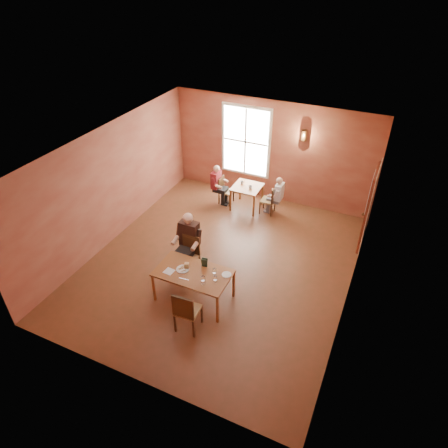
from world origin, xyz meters
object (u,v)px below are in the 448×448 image
at_px(main_table, 194,285).
at_px(diner_main, 187,250).
at_px(second_table, 247,197).
at_px(chair_diner_white, 268,200).
at_px(chair_empty, 188,309).
at_px(chair_diner_maroon, 226,191).
at_px(diner_white, 269,196).
at_px(diner_maroon, 226,185).
at_px(chair_diner_main, 188,257).

xyz_separation_m(main_table, diner_main, (-0.50, 0.62, 0.35)).
xyz_separation_m(main_table, second_table, (-0.37, 3.94, -0.02)).
xyz_separation_m(diner_main, chair_diner_white, (0.78, 3.32, -0.30)).
height_order(chair_empty, chair_diner_maroon, chair_empty).
height_order(main_table, diner_white, diner_white).
bearing_deg(diner_white, diner_maroon, 90.00).
height_order(diner_main, diner_white, diner_main).
bearing_deg(second_table, chair_empty, -82.11).
height_order(chair_diner_white, chair_diner_maroon, chair_diner_white).
distance_m(chair_diner_maroon, diner_maroon, 0.18).
height_order(chair_diner_white, diner_maroon, diner_maroon).
bearing_deg(chair_diner_main, main_table, 127.57).
height_order(diner_main, chair_empty, diner_main).
xyz_separation_m(chair_diner_main, second_table, (0.13, 3.29, -0.14)).
bearing_deg(diner_white, second_table, 90.00).
bearing_deg(diner_maroon, main_table, 14.87).
height_order(diner_white, diner_maroon, diner_maroon).
bearing_deg(main_table, diner_white, 85.46).
xyz_separation_m(chair_diner_white, chair_diner_maroon, (-1.30, 0.00, -0.01)).
bearing_deg(diner_white, main_table, 175.46).
bearing_deg(main_table, diner_main, 128.88).
relative_size(chair_diner_maroon, diner_maroon, 0.70).
distance_m(chair_diner_main, diner_maroon, 3.34).
distance_m(chair_diner_white, diner_white, 0.14).
distance_m(chair_empty, chair_diner_white, 4.71).
distance_m(main_table, diner_white, 3.96).
relative_size(chair_diner_main, diner_white, 0.88).
bearing_deg(chair_empty, diner_main, 115.62).
bearing_deg(diner_maroon, chair_diner_main, 9.43).
xyz_separation_m(main_table, diner_maroon, (-1.05, 3.94, 0.21)).
height_order(chair_diner_main, diner_maroon, diner_maroon).
bearing_deg(chair_empty, chair_diner_main, 115.10).
bearing_deg(diner_maroon, chair_diner_white, 90.00).
bearing_deg(chair_empty, main_table, 106.54).
distance_m(diner_main, diner_maroon, 3.37).
relative_size(diner_white, chair_diner_maroon, 1.36).
height_order(main_table, chair_empty, chair_empty).
relative_size(chair_empty, chair_diner_white, 1.18).
distance_m(chair_diner_main, diner_white, 3.39).
height_order(main_table, diner_main, diner_main).
relative_size(chair_diner_main, second_table, 1.23).
relative_size(chair_empty, diner_white, 0.90).
height_order(diner_main, diner_maroon, diner_main).
height_order(chair_diner_main, chair_diner_maroon, chair_diner_main).
bearing_deg(chair_empty, chair_diner_maroon, 101.51).
height_order(chair_empty, second_table, chair_empty).
height_order(main_table, second_table, main_table).
height_order(chair_diner_maroon, diner_maroon, diner_maroon).
xyz_separation_m(second_table, chair_diner_maroon, (-0.65, 0.00, 0.06)).
relative_size(chair_diner_white, diner_maroon, 0.73).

